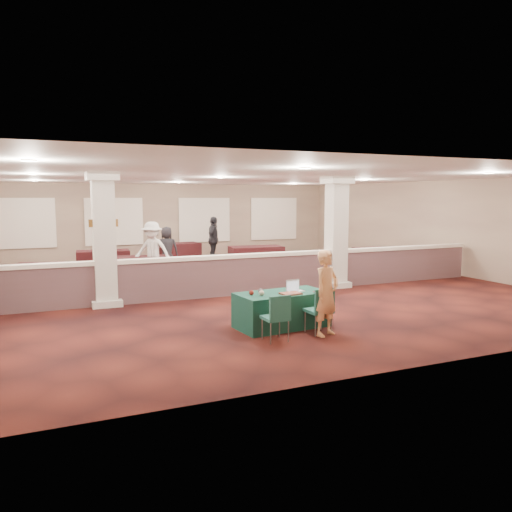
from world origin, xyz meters
name	(u,v)px	position (x,y,z in m)	size (l,w,h in m)	color
ground	(222,286)	(0.00, 0.00, 0.00)	(16.00, 16.00, 0.00)	#4F1A13
wall_back	(161,221)	(0.00, 8.00, 1.60)	(16.00, 0.04, 3.20)	#7F6358
wall_front	(402,266)	(0.00, -8.00, 1.60)	(16.00, 0.04, 3.20)	#7F6358
wall_right	(433,226)	(8.00, 0.00, 1.60)	(0.04, 16.00, 3.20)	#7F6358
ceiling	(221,177)	(0.00, 0.00, 3.20)	(16.00, 16.00, 0.02)	white
partition_wall	(240,274)	(0.00, -1.50, 0.57)	(15.60, 0.28, 1.10)	brown
column_left	(104,238)	(-3.50, -1.50, 1.64)	(0.72, 0.72, 3.20)	silver
column_right	(336,231)	(3.00, -1.50, 1.64)	(0.72, 0.72, 3.20)	silver
sconce_left	(91,223)	(-3.78, -1.50, 2.00)	(0.12, 0.12, 0.18)	brown
sconce_right	(116,223)	(-3.22, -1.50, 2.00)	(0.12, 0.12, 0.18)	brown
near_table	(282,310)	(-0.48, -5.00, 0.35)	(1.84, 0.92, 0.71)	#113E37
conf_chair_main	(321,307)	(-0.04, -5.78, 0.53)	(0.47, 0.47, 0.90)	#1D554C
conf_chair_side	(277,314)	(-1.03, -5.91, 0.51)	(0.44, 0.44, 0.87)	#1D554C
woman	(327,293)	(0.01, -5.88, 0.81)	(0.58, 0.39, 1.62)	#E9A965
far_table_front_left	(50,277)	(-4.71, 1.34, 0.37)	(1.84, 0.92, 0.74)	black
far_table_front_center	(142,268)	(-1.97, 2.15, 0.37)	(1.81, 0.91, 0.73)	black
far_table_front_right	(383,259)	(6.44, 0.76, 0.41)	(2.01, 1.00, 0.81)	black
far_table_back_left	(103,261)	(-2.87, 4.56, 0.37)	(1.81, 0.91, 0.74)	black
far_table_back_center	(178,252)	(0.37, 6.50, 0.36)	(1.77, 0.88, 0.72)	black
far_table_back_right	(256,257)	(2.50, 3.20, 0.40)	(1.96, 0.98, 0.79)	black
attendee_b	(152,251)	(-1.65, 1.91, 0.93)	(1.19, 0.54, 1.85)	#B8B8B4
attendee_c	(214,240)	(1.50, 5.22, 0.93)	(1.09, 0.52, 1.85)	black
attendee_d	(167,249)	(-0.81, 3.50, 0.80)	(0.79, 0.43, 1.60)	black
laptop_base	(296,291)	(-0.19, -5.02, 0.71)	(0.32, 0.22, 0.02)	silver
laptop_screen	(293,285)	(-0.20, -4.90, 0.83)	(0.32, 0.01, 0.21)	silver
screen_glow	(293,285)	(-0.20, -4.91, 0.82)	(0.29, 0.00, 0.18)	silver
knitting	(291,293)	(-0.41, -5.23, 0.72)	(0.39, 0.29, 0.03)	#BA3B1D
yarn_cream	(262,293)	(-1.00, -5.14, 0.76)	(0.11, 0.11, 0.11)	beige
yarn_red	(251,293)	(-1.16, -5.01, 0.75)	(0.10, 0.10, 0.10)	#601413
yarn_grey	(261,291)	(-0.93, -4.92, 0.76)	(0.10, 0.10, 0.10)	#46454A
scissors	(316,292)	(0.17, -5.20, 0.71)	(0.12, 0.03, 0.01)	red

